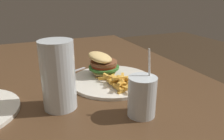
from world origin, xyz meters
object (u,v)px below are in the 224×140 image
Objects in this scene: beer_glass at (58,77)px; spoon at (61,74)px; juice_glass at (142,98)px; meal_plate_near at (108,73)px.

spoon is (0.23, -0.05, -0.08)m from beer_glass.
beer_glass is 1.09× the size of juice_glass.
juice_glass is (-0.25, 0.01, 0.02)m from meal_plate_near.
meal_plate_near is at bearing -2.33° from juice_glass.
beer_glass is at bearing 56.53° from juice_glass.
meal_plate_near is 0.18m from spoon.
meal_plate_near reaches higher than spoon.
meal_plate_near is at bearing -56.50° from beer_glass.
beer_glass is at bearing 123.50° from meal_plate_near.
beer_glass reaches higher than meal_plate_near.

